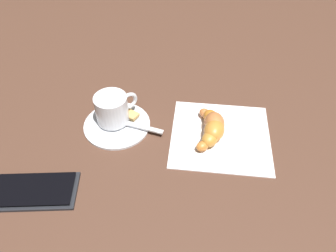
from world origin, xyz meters
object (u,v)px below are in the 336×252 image
Objects in this scene: espresso_cup at (112,108)px; napkin at (220,135)px; teaspoon at (118,121)px; croissant at (212,127)px; saucer at (117,124)px; sugar_packet at (124,111)px; cell_phone at (34,191)px.

espresso_cup is 0.42× the size of napkin.
teaspoon is 1.21× the size of croissant.
sugar_packet is (0.00, 0.03, 0.01)m from saucer.
saucer reaches higher than napkin.
cell_phone is at bearing -142.04° from croissant.
napkin is (0.19, 0.02, -0.00)m from saucer.
saucer is 0.03m from sugar_packet.
teaspoon is at bearing 102.19° from sugar_packet.
sugar_packet is 0.41× the size of cell_phone.
croissant is (0.18, 0.02, 0.01)m from teaspoon.
saucer is 2.08× the size of sugar_packet.
croissant is (0.17, -0.01, 0.01)m from sugar_packet.
espresso_cup is at bearing 138.25° from saucer.
cell_phone is (-0.08, -0.20, -0.01)m from sugar_packet.
croissant reaches higher than saucer.
sugar_packet is 0.22m from cell_phone.
saucer is 0.01m from teaspoon.
espresso_cup is 0.19m from cell_phone.
espresso_cup is 0.55× the size of teaspoon.
espresso_cup reaches higher than sugar_packet.
croissant reaches higher than teaspoon.
espresso_cup is 0.51× the size of cell_phone.
teaspoon is (0.01, -0.00, -0.02)m from espresso_cup.
teaspoon is at bearing -173.46° from croissant.
napkin is at bearing -162.99° from sugar_packet.
espresso_cup is at bearing -175.42° from napkin.
napkin is at bearing 1.64° from croissant.
saucer is 0.03m from espresso_cup.
saucer is 1.68× the size of espresso_cup.
croissant is (0.18, 0.02, 0.01)m from saucer.
croissant reaches higher than napkin.
sugar_packet is at bearing 177.84° from croissant.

